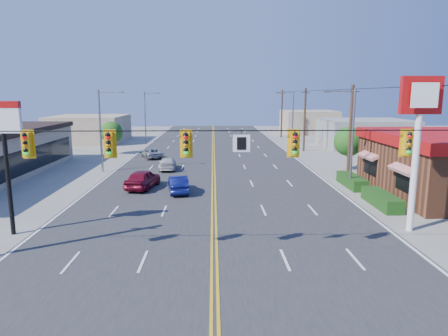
{
  "coord_description": "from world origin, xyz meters",
  "views": [
    {
      "loc": [
        -0.03,
        -17.16,
        7.53
      ],
      "look_at": [
        0.76,
        11.76,
        2.2
      ],
      "focal_mm": 32.0,
      "sensor_mm": 36.0,
      "label": 1
    }
  ],
  "objects_px": {
    "signal_span": "(211,156)",
    "car_blue": "(178,185)",
    "car_white": "(168,164)",
    "pizza_hut_sign": "(4,140)",
    "kfc_pylon": "(419,123)",
    "car_magenta": "(143,179)",
    "car_silver": "(152,153)"
  },
  "relations": [
    {
      "from": "car_white",
      "to": "car_silver",
      "type": "relative_size",
      "value": 0.95
    },
    {
      "from": "car_silver",
      "to": "car_white",
      "type": "bearing_deg",
      "value": 87.83
    },
    {
      "from": "signal_span",
      "to": "car_silver",
      "type": "bearing_deg",
      "value": 103.43
    },
    {
      "from": "pizza_hut_sign",
      "to": "car_silver",
      "type": "bearing_deg",
      "value": 82.15
    },
    {
      "from": "car_blue",
      "to": "car_silver",
      "type": "distance_m",
      "value": 17.82
    },
    {
      "from": "car_silver",
      "to": "kfc_pylon",
      "type": "bearing_deg",
      "value": 103.07
    },
    {
      "from": "pizza_hut_sign",
      "to": "car_magenta",
      "type": "height_order",
      "value": "pizza_hut_sign"
    },
    {
      "from": "kfc_pylon",
      "to": "car_silver",
      "type": "relative_size",
      "value": 1.93
    },
    {
      "from": "car_magenta",
      "to": "car_silver",
      "type": "bearing_deg",
      "value": -73.29
    },
    {
      "from": "signal_span",
      "to": "car_blue",
      "type": "bearing_deg",
      "value": 101.4
    },
    {
      "from": "signal_span",
      "to": "car_blue",
      "type": "distance_m",
      "value": 14.05
    },
    {
      "from": "car_white",
      "to": "pizza_hut_sign",
      "type": "bearing_deg",
      "value": 67.3
    },
    {
      "from": "kfc_pylon",
      "to": "car_magenta",
      "type": "bearing_deg",
      "value": 147.7
    },
    {
      "from": "kfc_pylon",
      "to": "car_white",
      "type": "xyz_separation_m",
      "value": [
        -15.66,
        18.76,
        -5.44
      ]
    },
    {
      "from": "car_magenta",
      "to": "kfc_pylon",
      "type": "bearing_deg",
      "value": 158.5
    },
    {
      "from": "kfc_pylon",
      "to": "car_magenta",
      "type": "relative_size",
      "value": 1.89
    },
    {
      "from": "kfc_pylon",
      "to": "car_silver",
      "type": "xyz_separation_m",
      "value": [
        -18.37,
        26.35,
        -5.43
      ]
    },
    {
      "from": "kfc_pylon",
      "to": "car_blue",
      "type": "bearing_deg",
      "value": 146.45
    },
    {
      "from": "signal_span",
      "to": "car_white",
      "type": "distance_m",
      "value": 23.6
    },
    {
      "from": "car_blue",
      "to": "car_white",
      "type": "height_order",
      "value": "car_blue"
    },
    {
      "from": "signal_span",
      "to": "car_blue",
      "type": "xyz_separation_m",
      "value": [
        -2.65,
        13.13,
        -4.23
      ]
    },
    {
      "from": "pizza_hut_sign",
      "to": "car_blue",
      "type": "distance_m",
      "value": 13.1
    },
    {
      "from": "signal_span",
      "to": "kfc_pylon",
      "type": "bearing_deg",
      "value": 19.78
    },
    {
      "from": "car_blue",
      "to": "car_white",
      "type": "distance_m",
      "value": 9.81
    },
    {
      "from": "signal_span",
      "to": "car_silver",
      "type": "height_order",
      "value": "signal_span"
    },
    {
      "from": "kfc_pylon",
      "to": "pizza_hut_sign",
      "type": "distance_m",
      "value": 22.02
    },
    {
      "from": "car_magenta",
      "to": "car_blue",
      "type": "xyz_separation_m",
      "value": [
        2.97,
        -1.45,
        -0.11
      ]
    },
    {
      "from": "pizza_hut_sign",
      "to": "car_magenta",
      "type": "bearing_deg",
      "value": 63.53
    },
    {
      "from": "car_blue",
      "to": "car_white",
      "type": "relative_size",
      "value": 0.96
    },
    {
      "from": "signal_span",
      "to": "car_silver",
      "type": "xyz_separation_m",
      "value": [
        -7.25,
        30.35,
        -4.27
      ]
    },
    {
      "from": "car_magenta",
      "to": "car_blue",
      "type": "bearing_deg",
      "value": 164.81
    },
    {
      "from": "kfc_pylon",
      "to": "car_silver",
      "type": "bearing_deg",
      "value": 124.88
    }
  ]
}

